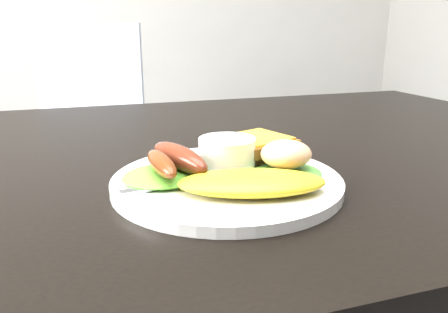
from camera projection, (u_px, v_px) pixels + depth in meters
dining_table at (239, 156)px, 0.66m from camera, size 1.20×0.80×0.04m
dining_chair at (98, 160)px, 1.59m from camera, size 0.51×0.51×0.05m
person at (79, 93)px, 1.11m from camera, size 0.60×0.44×1.52m
plate at (227, 182)px, 0.48m from camera, size 0.25×0.25×0.01m
lettuce_left at (165, 175)px, 0.47m from camera, size 0.12×0.11×0.01m
lettuce_right at (286, 173)px, 0.47m from camera, size 0.11×0.10×0.01m
omelette at (252, 183)px, 0.43m from camera, size 0.16×0.10×0.02m
sausage_a at (161, 163)px, 0.45m from camera, size 0.03×0.09×0.02m
sausage_b at (179, 157)px, 0.47m from camera, size 0.06×0.11×0.03m
ramekin at (227, 154)px, 0.50m from camera, size 0.07×0.07×0.04m
toast_a at (238, 153)px, 0.54m from camera, size 0.08×0.08×0.01m
toast_b at (258, 144)px, 0.53m from camera, size 0.09×0.09×0.01m
potato_salad at (286, 154)px, 0.47m from camera, size 0.06×0.06×0.03m
fork at (186, 182)px, 0.45m from camera, size 0.14×0.04×0.00m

